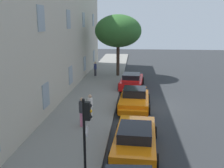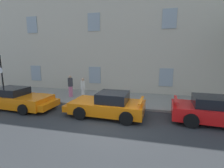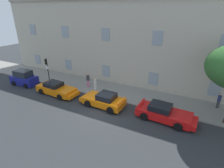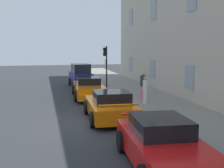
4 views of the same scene
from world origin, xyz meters
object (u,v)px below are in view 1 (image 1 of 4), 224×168
pedestrian_strolling (90,106)px  pedestrian_bystander (82,112)px  traffic_light (86,127)px  sportscar_red_lead (135,137)px  tree_near_kerb (118,31)px  sportscar_yellow_flank (134,100)px  pedestrian_admiring (95,69)px  sportscar_white_middle (132,81)px

pedestrian_strolling → pedestrian_bystander: pedestrian_bystander is taller
traffic_light → pedestrian_bystander: 5.63m
sportscar_red_lead → pedestrian_strolling: (3.37, 2.81, 0.37)m
pedestrian_strolling → sportscar_red_lead: bearing=-140.2°
traffic_light → pedestrian_bystander: (5.30, 1.28, -1.38)m
pedestrian_bystander → tree_near_kerb: bearing=-4.1°
sportscar_yellow_flank → traffic_light: bearing=169.5°
sportscar_red_lead → sportscar_yellow_flank: (5.97, 0.10, 0.03)m
sportscar_red_lead → pedestrian_admiring: size_ratio=3.29×
sportscar_red_lead → tree_near_kerb: tree_near_kerb is taller
pedestrian_strolling → pedestrian_bystander: bearing=168.1°
tree_near_kerb → pedestrian_bystander: tree_near_kerb is taller
sportscar_white_middle → pedestrian_admiring: size_ratio=3.27×
sportscar_red_lead → pedestrian_bystander: pedestrian_bystander is taller
sportscar_yellow_flank → tree_near_kerb: (10.85, 1.91, 4.43)m
tree_near_kerb → pedestrian_strolling: 14.08m
sportscar_red_lead → traffic_light: size_ratio=1.57×
pedestrian_admiring → pedestrian_strolling: 13.07m
sportscar_red_lead → pedestrian_bystander: (2.19, 3.06, 0.43)m
sportscar_red_lead → sportscar_white_middle: (12.11, 0.36, 0.04)m
pedestrian_bystander → sportscar_yellow_flank: bearing=-38.1°
sportscar_red_lead → sportscar_yellow_flank: size_ratio=1.13×
sportscar_white_middle → traffic_light: traffic_light is taller
pedestrian_strolling → pedestrian_bystander: (-1.18, 0.25, 0.06)m
sportscar_red_lead → sportscar_white_middle: sportscar_white_middle is taller
pedestrian_admiring → sportscar_white_middle: bearing=-135.5°
pedestrian_strolling → sportscar_white_middle: bearing=-15.6°
pedestrian_admiring → traffic_light: bearing=-172.0°
sportscar_yellow_flank → tree_near_kerb: tree_near_kerb is taller
traffic_light → sportscar_white_middle: bearing=-5.3°
tree_near_kerb → pedestrian_admiring: tree_near_kerb is taller
sportscar_red_lead → pedestrian_bystander: bearing=54.4°
pedestrian_admiring → sportscar_yellow_flank: bearing=-156.9°
sportscar_yellow_flank → pedestrian_strolling: pedestrian_strolling is taller
sportscar_yellow_flank → sportscar_white_middle: 6.15m
tree_near_kerb → pedestrian_admiring: (-0.49, 2.50, -4.11)m
traffic_light → pedestrian_bystander: traffic_light is taller
sportscar_red_lead → tree_near_kerb: bearing=6.8°
traffic_light → pedestrian_bystander: size_ratio=1.91×
traffic_light → pedestrian_strolling: bearing=9.0°
sportscar_white_middle → pedestrian_strolling: 9.08m
sportscar_yellow_flank → pedestrian_strolling: 3.77m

